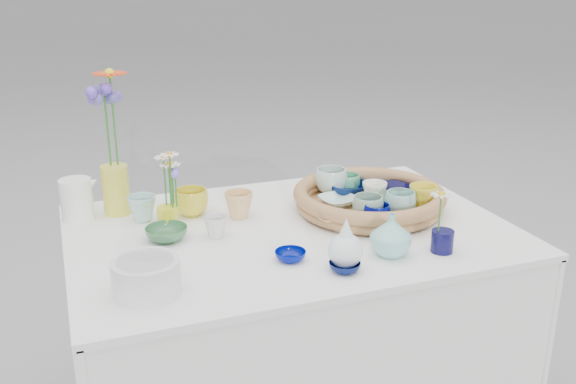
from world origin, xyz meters
name	(u,v)px	position (x,y,z in m)	size (l,w,h in m)	color
wicker_tray	(369,199)	(0.28, 0.05, 0.80)	(0.47, 0.47, 0.08)	#905D2F
tray_ceramic_0	(348,189)	(0.26, 0.16, 0.80)	(0.13, 0.13, 0.04)	#04174A
tray_ceramic_1	(394,191)	(0.40, 0.10, 0.80)	(0.13, 0.13, 0.03)	black
tray_ceramic_2	(423,198)	(0.41, -0.05, 0.82)	(0.09, 0.09, 0.08)	gold
tray_ceramic_3	(385,203)	(0.31, 0.01, 0.80)	(0.12, 0.12, 0.04)	#578C6F
tray_ceramic_4	(368,208)	(0.22, -0.06, 0.82)	(0.09, 0.09, 0.07)	#85AC93
tray_ceramic_5	(338,201)	(0.19, 0.08, 0.80)	(0.11, 0.11, 0.03)	silver
tray_ceramic_6	(331,181)	(0.22, 0.20, 0.82)	(0.11, 0.11, 0.08)	silver
tray_ceramic_7	(374,193)	(0.30, 0.05, 0.82)	(0.08, 0.08, 0.07)	white
tray_ceramic_8	(374,184)	(0.38, 0.20, 0.79)	(0.09, 0.09, 0.02)	#7395D5
tray_ceramic_9	(377,214)	(0.23, -0.10, 0.81)	(0.08, 0.08, 0.06)	#000767
tray_ceramic_10	(331,218)	(0.11, -0.03, 0.79)	(0.09, 0.09, 0.02)	#DFB57D
tray_ceramic_11	(400,204)	(0.33, -0.06, 0.82)	(0.09, 0.09, 0.07)	#92C9BE
tray_ceramic_12	(348,183)	(0.27, 0.18, 0.81)	(0.08, 0.08, 0.06)	#4DA97A
loose_ceramic_0	(191,202)	(-0.25, 0.20, 0.81)	(0.10, 0.10, 0.08)	gold
loose_ceramic_1	(239,205)	(-0.12, 0.13, 0.81)	(0.09, 0.09, 0.08)	#E2B16F
loose_ceramic_2	(166,233)	(-0.35, 0.04, 0.78)	(0.12, 0.12, 0.04)	#396F44
loose_ceramic_3	(216,226)	(-0.22, 0.01, 0.80)	(0.07, 0.07, 0.06)	silver
loose_ceramic_4	(290,256)	(-0.08, -0.20, 0.78)	(0.08, 0.08, 0.03)	#000C77
loose_ceramic_5	(142,208)	(-0.40, 0.21, 0.80)	(0.08, 0.08, 0.08)	#9CCDC9
loose_ceramic_6	(345,267)	(0.03, -0.31, 0.78)	(0.08, 0.08, 0.03)	#051045
fluted_bowl	(146,277)	(-0.45, -0.26, 0.81)	(0.16, 0.16, 0.08)	silver
bud_vase_paleblue	(346,242)	(0.04, -0.29, 0.83)	(0.09, 0.09, 0.14)	white
bud_vase_seafoam	(391,235)	(0.18, -0.26, 0.82)	(0.11, 0.11, 0.12)	#80CDC5
bud_vase_cobalt	(442,241)	(0.32, -0.29, 0.80)	(0.06, 0.06, 0.06)	#0B093A
single_daisy	(440,213)	(0.31, -0.29, 0.88)	(0.07, 0.07, 0.12)	white
tall_vase_yellow	(116,190)	(-0.46, 0.30, 0.84)	(0.08, 0.08, 0.15)	gold
gerbera	(114,120)	(-0.45, 0.31, 1.06)	(0.11, 0.11, 0.30)	#FB4316
hydrangea	(108,131)	(-0.47, 0.31, 1.02)	(0.08, 0.08, 0.29)	#59509D
white_pitcher	(77,200)	(-0.58, 0.28, 0.83)	(0.13, 0.10, 0.13)	white
daisy_cup	(168,217)	(-0.33, 0.12, 0.80)	(0.06, 0.06, 0.07)	yellow
daisy_posy	(168,180)	(-0.33, 0.13, 0.91)	(0.08, 0.08, 0.16)	white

